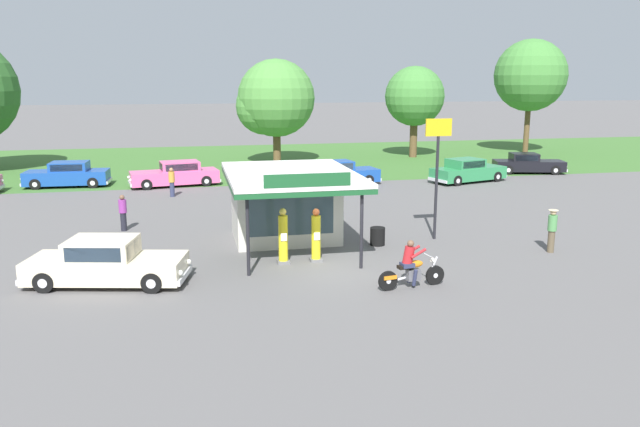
{
  "coord_description": "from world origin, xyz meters",
  "views": [
    {
      "loc": [
        -4.76,
        -20.4,
        6.56
      ],
      "look_at": [
        0.19,
        2.69,
        1.4
      ],
      "focal_mm": 34.75,
      "sensor_mm": 36.0,
      "label": 1
    }
  ],
  "objects_px": {
    "gas_pump_nearside": "(283,238)",
    "parked_car_back_row_right": "(468,171)",
    "motorcycle_with_rider": "(411,268)",
    "bystander_chatting_near_pumps": "(123,212)",
    "gas_pump_offside": "(316,237)",
    "spare_tire_stack": "(378,236)",
    "parked_car_back_row_far_right": "(176,175)",
    "bystander_admiring_sedan": "(552,229)",
    "parked_car_back_row_centre_right": "(528,164)",
    "parked_car_back_row_centre": "(68,175)",
    "bystander_strolling_foreground": "(318,188)",
    "parked_car_back_row_centre_left": "(338,174)",
    "bystander_leaning_by_kiosk": "(172,181)",
    "roadside_pole_sign": "(437,158)",
    "featured_classic_sedan": "(106,264)"
  },
  "relations": [
    {
      "from": "bystander_admiring_sedan",
      "to": "parked_car_back_row_centre",
      "type": "bearing_deg",
      "value": 136.66
    },
    {
      "from": "gas_pump_nearside",
      "to": "bystander_strolling_foreground",
      "type": "height_order",
      "value": "gas_pump_nearside"
    },
    {
      "from": "gas_pump_offside",
      "to": "gas_pump_nearside",
      "type": "bearing_deg",
      "value": 180.0
    },
    {
      "from": "gas_pump_nearside",
      "to": "parked_car_back_row_centre_left",
      "type": "distance_m",
      "value": 17.16
    },
    {
      "from": "parked_car_back_row_far_right",
      "to": "spare_tire_stack",
      "type": "relative_size",
      "value": 7.92
    },
    {
      "from": "bystander_admiring_sedan",
      "to": "spare_tire_stack",
      "type": "relative_size",
      "value": 2.35
    },
    {
      "from": "parked_car_back_row_centre_left",
      "to": "spare_tire_stack",
      "type": "height_order",
      "value": "parked_car_back_row_centre_left"
    },
    {
      "from": "featured_classic_sedan",
      "to": "parked_car_back_row_centre",
      "type": "xyz_separation_m",
      "value": [
        -4.59,
        20.05,
        0.03
      ]
    },
    {
      "from": "parked_car_back_row_centre_left",
      "to": "bystander_strolling_foreground",
      "type": "distance_m",
      "value": 6.02
    },
    {
      "from": "gas_pump_nearside",
      "to": "featured_classic_sedan",
      "type": "bearing_deg",
      "value": -169.77
    },
    {
      "from": "featured_classic_sedan",
      "to": "bystander_chatting_near_pumps",
      "type": "bearing_deg",
      "value": 91.05
    },
    {
      "from": "gas_pump_nearside",
      "to": "gas_pump_offside",
      "type": "distance_m",
      "value": 1.21
    },
    {
      "from": "motorcycle_with_rider",
      "to": "parked_car_back_row_centre_right",
      "type": "distance_m",
      "value": 27.32
    },
    {
      "from": "motorcycle_with_rider",
      "to": "spare_tire_stack",
      "type": "height_order",
      "value": "motorcycle_with_rider"
    },
    {
      "from": "parked_car_back_row_centre",
      "to": "bystander_strolling_foreground",
      "type": "relative_size",
      "value": 3.37
    },
    {
      "from": "motorcycle_with_rider",
      "to": "parked_car_back_row_centre_left",
      "type": "xyz_separation_m",
      "value": [
        2.4,
        19.62,
        0.03
      ]
    },
    {
      "from": "motorcycle_with_rider",
      "to": "bystander_chatting_near_pumps",
      "type": "xyz_separation_m",
      "value": [
        -9.69,
        9.86,
        0.19
      ]
    },
    {
      "from": "parked_car_back_row_far_right",
      "to": "bystander_admiring_sedan",
      "type": "distance_m",
      "value": 23.46
    },
    {
      "from": "bystander_strolling_foreground",
      "to": "gas_pump_offside",
      "type": "bearing_deg",
      "value": -102.25
    },
    {
      "from": "parked_car_back_row_right",
      "to": "bystander_strolling_foreground",
      "type": "bearing_deg",
      "value": -156.28
    },
    {
      "from": "motorcycle_with_rider",
      "to": "parked_car_back_row_centre_right",
      "type": "relative_size",
      "value": 0.45
    },
    {
      "from": "parked_car_back_row_centre",
      "to": "parked_car_back_row_centre_left",
      "type": "bearing_deg",
      "value": -9.9
    },
    {
      "from": "gas_pump_offside",
      "to": "bystander_chatting_near_pumps",
      "type": "relative_size",
      "value": 1.23
    },
    {
      "from": "gas_pump_nearside",
      "to": "bystander_chatting_near_pumps",
      "type": "xyz_separation_m",
      "value": [
        -6.12,
        6.33,
        -0.09
      ]
    },
    {
      "from": "parked_car_back_row_centre_left",
      "to": "spare_tire_stack",
      "type": "bearing_deg",
      "value": -97.44
    },
    {
      "from": "featured_classic_sedan",
      "to": "parked_car_back_row_centre",
      "type": "bearing_deg",
      "value": 102.88
    },
    {
      "from": "gas_pump_offside",
      "to": "bystander_strolling_foreground",
      "type": "bearing_deg",
      "value": 77.75
    },
    {
      "from": "gas_pump_nearside",
      "to": "roadside_pole_sign",
      "type": "distance_m",
      "value": 7.46
    },
    {
      "from": "bystander_admiring_sedan",
      "to": "bystander_strolling_foreground",
      "type": "xyz_separation_m",
      "value": [
        -6.8,
        11.33,
        -0.09
      ]
    },
    {
      "from": "gas_pump_nearside",
      "to": "parked_car_back_row_right",
      "type": "bearing_deg",
      "value": 46.84
    },
    {
      "from": "gas_pump_offside",
      "to": "parked_car_back_row_centre_right",
      "type": "height_order",
      "value": "gas_pump_offside"
    },
    {
      "from": "parked_car_back_row_centre",
      "to": "bystander_leaning_by_kiosk",
      "type": "xyz_separation_m",
      "value": [
        6.39,
        -4.84,
        0.16
      ]
    },
    {
      "from": "bystander_admiring_sedan",
      "to": "gas_pump_offside",
      "type": "bearing_deg",
      "value": 175.39
    },
    {
      "from": "gas_pump_nearside",
      "to": "motorcycle_with_rider",
      "type": "distance_m",
      "value": 5.03
    },
    {
      "from": "parked_car_back_row_centre_right",
      "to": "bystander_admiring_sedan",
      "type": "xyz_separation_m",
      "value": [
        -9.99,
        -18.8,
        0.27
      ]
    },
    {
      "from": "parked_car_back_row_far_right",
      "to": "bystander_admiring_sedan",
      "type": "height_order",
      "value": "bystander_admiring_sedan"
    },
    {
      "from": "parked_car_back_row_centre_left",
      "to": "bystander_leaning_by_kiosk",
      "type": "bearing_deg",
      "value": -169.09
    },
    {
      "from": "parked_car_back_row_centre_left",
      "to": "roadside_pole_sign",
      "type": "bearing_deg",
      "value": -86.95
    },
    {
      "from": "parked_car_back_row_far_right",
      "to": "parked_car_back_row_centre",
      "type": "distance_m",
      "value": 6.64
    },
    {
      "from": "motorcycle_with_rider",
      "to": "bystander_chatting_near_pumps",
      "type": "distance_m",
      "value": 13.83
    },
    {
      "from": "parked_car_back_row_centre_left",
      "to": "parked_car_back_row_centre",
      "type": "height_order",
      "value": "parked_car_back_row_centre"
    },
    {
      "from": "motorcycle_with_rider",
      "to": "bystander_leaning_by_kiosk",
      "type": "height_order",
      "value": "bystander_leaning_by_kiosk"
    },
    {
      "from": "gas_pump_nearside",
      "to": "parked_car_back_row_far_right",
      "type": "distance_m",
      "value": 18.28
    },
    {
      "from": "gas_pump_nearside",
      "to": "spare_tire_stack",
      "type": "distance_m",
      "value": 4.46
    },
    {
      "from": "parked_car_back_row_centre_right",
      "to": "bystander_chatting_near_pumps",
      "type": "height_order",
      "value": "bystander_chatting_near_pumps"
    },
    {
      "from": "gas_pump_offside",
      "to": "roadside_pole_sign",
      "type": "height_order",
      "value": "roadside_pole_sign"
    },
    {
      "from": "parked_car_back_row_right",
      "to": "bystander_strolling_foreground",
      "type": "distance_m",
      "value": 11.94
    },
    {
      "from": "parked_car_back_row_far_right",
      "to": "bystander_admiring_sedan",
      "type": "xyz_separation_m",
      "value": [
        14.34,
        -18.56,
        0.21
      ]
    },
    {
      "from": "gas_pump_offside",
      "to": "spare_tire_stack",
      "type": "bearing_deg",
      "value": 30.3
    },
    {
      "from": "bystander_leaning_by_kiosk",
      "to": "bystander_admiring_sedan",
      "type": "height_order",
      "value": "bystander_admiring_sedan"
    }
  ]
}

